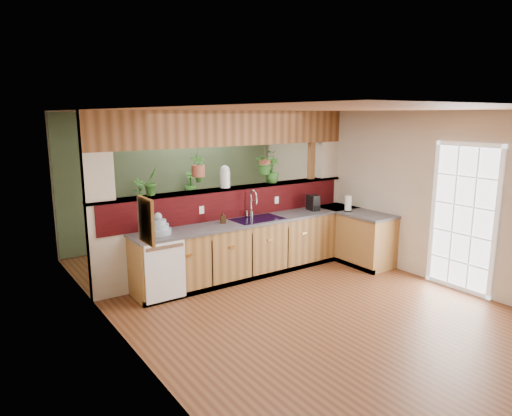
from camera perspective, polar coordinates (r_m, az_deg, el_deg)
ground at (r=6.68m, az=3.23°, el=-10.76°), size 4.60×7.00×0.01m
ceiling at (r=6.17m, az=3.51°, el=12.16°), size 4.60×7.00×0.01m
wall_back at (r=9.27m, az=-10.11°, el=3.75°), size 4.60×0.02×2.60m
wall_left at (r=5.23m, az=-16.91°, el=-2.59°), size 0.02×7.00×2.60m
wall_right at (r=7.90m, az=16.63°, el=2.11°), size 0.02×7.00×2.60m
pass_through_partition at (r=7.42m, az=-2.88°, el=1.13°), size 4.60×0.21×2.60m
pass_through_ledge at (r=7.38m, az=-3.10°, el=2.48°), size 4.60×0.21×0.04m
header_beam at (r=7.29m, az=-3.18°, el=9.91°), size 4.60×0.15×0.55m
sage_backwall at (r=9.25m, az=-10.05°, el=3.74°), size 4.55×0.02×2.55m
countertop at (r=7.67m, az=4.23°, el=-4.24°), size 4.14×1.52×0.90m
dishwasher at (r=6.34m, az=-11.23°, el=-7.79°), size 0.58×0.03×0.82m
navy_sink at (r=7.31m, az=0.16°, el=-1.98°), size 0.82×0.50×0.18m
french_door at (r=7.20m, az=24.42°, el=-1.37°), size 0.06×1.02×2.16m
framed_print at (r=4.45m, az=-13.56°, el=-1.56°), size 0.04×0.35×0.45m
faucet at (r=7.38m, az=-0.46°, el=0.70°), size 0.20×0.20×0.45m
dish_stack at (r=6.49m, az=-12.10°, el=-2.40°), size 0.35×0.35×0.31m
soap_dispenser at (r=7.01m, az=-4.14°, el=-1.19°), size 0.10×0.11×0.18m
coffee_maker at (r=7.99m, az=7.19°, el=0.58°), size 0.14×0.24×0.27m
paper_towel at (r=8.00m, az=11.45°, el=0.52°), size 0.13×0.13×0.29m
glass_jar at (r=7.29m, az=-3.89°, el=3.95°), size 0.16×0.16×0.36m
ledge_plant_left at (r=6.74m, az=-12.96°, el=3.24°), size 0.28×0.25×0.40m
ledge_plant_right at (r=7.80m, az=1.99°, el=4.75°), size 0.32×0.32×0.44m
hanging_plant_a at (r=7.02m, az=-7.27°, el=6.06°), size 0.25×0.20×0.56m
hanging_plant_b at (r=7.68m, az=1.11°, el=7.03°), size 0.37×0.32×0.53m
shelving_console at (r=9.09m, az=-10.61°, el=-1.55°), size 1.43×0.40×0.95m
shelf_plant_a at (r=8.74m, az=-14.40°, el=2.30°), size 0.24×0.18×0.41m
shelf_plant_b at (r=9.15m, az=-8.22°, el=3.08°), size 0.33×0.33×0.45m
floor_plant at (r=8.66m, az=-2.63°, el=-2.70°), size 0.92×0.87×0.80m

